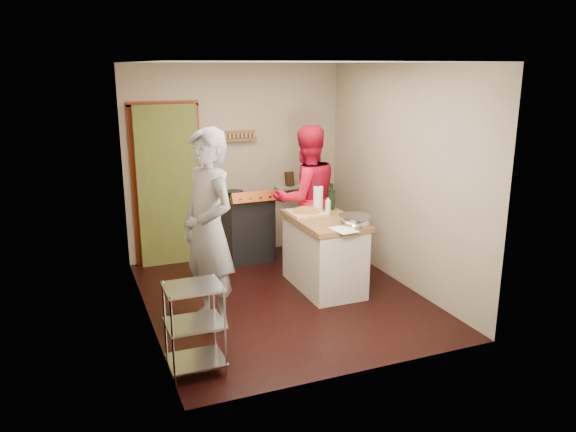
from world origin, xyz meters
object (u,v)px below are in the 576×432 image
object	(u,v)px
wire_shelving	(195,324)
island	(324,251)
stove	(248,227)
person_stripe	(208,230)
person_red	(306,199)

from	to	relation	value
wire_shelving	island	distance (m)	2.26
stove	wire_shelving	distance (m)	2.94
stove	island	size ratio (longest dim) A/B	0.80
island	person_stripe	xyz separation A→B (m)	(-1.49, -0.44, 0.54)
island	stove	bearing A→B (deg)	111.27
person_stripe	person_red	bearing A→B (deg)	108.36
island	person_stripe	size ratio (longest dim) A/B	0.63
wire_shelving	person_red	world-z (taller)	person_red
person_stripe	island	bearing A→B (deg)	88.54
stove	person_red	distance (m)	0.98
person_red	person_stripe	bearing A→B (deg)	33.34
stove	person_stripe	world-z (taller)	person_stripe
wire_shelving	island	world-z (taller)	island
person_stripe	person_red	world-z (taller)	person_stripe
wire_shelving	island	bearing A→B (deg)	35.18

